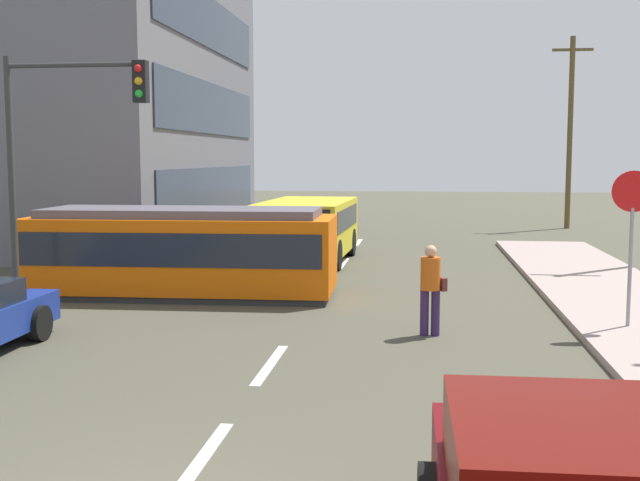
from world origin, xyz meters
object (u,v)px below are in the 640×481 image
Objects in this scene: pedestrian_crossing at (431,285)px; traffic_light_mast at (63,134)px; stop_sign at (632,216)px; city_bus at (308,227)px; streetcar_tram at (183,250)px; parked_sedan_far at (147,248)px; utility_pole_far at (570,129)px; parked_sedan_furthest at (218,228)px.

pedestrian_crossing is 0.31× the size of traffic_light_mast.
stop_sign is at bearing -2.78° from traffic_light_mast.
city_bus is 11.78m from stop_sign.
pedestrian_crossing is at bearing -69.45° from city_bus.
streetcar_tram reaches higher than parked_sedan_far.
utility_pole_far reaches higher than stop_sign.
city_bus reaches higher than pedestrian_crossing.
pedestrian_crossing is 11.05m from parked_sedan_far.
pedestrian_crossing is at bearing -61.48° from parked_sedan_furthest.
traffic_light_mast is at bearing 177.22° from stop_sign.
parked_sedan_far is 0.94× the size of parked_sedan_furthest.
utility_pole_far is at bearing 73.99° from pedestrian_crossing.
traffic_light_mast is at bearing -114.08° from city_bus.
stop_sign is at bearing -49.91° from parked_sedan_furthest.
stop_sign is (3.65, 0.66, 1.25)m from pedestrian_crossing.
parked_sedan_furthest is 0.83× the size of traffic_light_mast.
parked_sedan_furthest is (0.43, 6.56, -0.00)m from parked_sedan_far.
streetcar_tram is 1.63× the size of parked_sedan_furthest.
stop_sign reaches higher than pedestrian_crossing.
utility_pole_far is (10.25, 13.08, 3.44)m from city_bus.
utility_pole_far is (12.33, 19.33, 3.46)m from streetcar_tram.
streetcar_tram is 6.78m from pedestrian_crossing.
parked_sedan_far is (-4.40, -2.29, -0.47)m from city_bus.
parked_sedan_far is 0.78× the size of traffic_light_mast.
city_bus reaches higher than parked_sedan_far.
streetcar_tram is at bearing 53.23° from traffic_light_mast.
stop_sign is at bearing -51.32° from city_bus.
pedestrian_crossing reaches higher than parked_sedan_far.
stop_sign is (11.31, -13.43, 1.57)m from parked_sedan_furthest.
parked_sedan_far is 0.48× the size of utility_pole_far.
parked_sedan_furthest is 0.51× the size of utility_pole_far.
city_bus is at bearing -128.07° from utility_pole_far.
parked_sedan_furthest is (-1.90, 10.53, -0.45)m from streetcar_tram.
parked_sedan_furthest is 13.26m from traffic_light_mast.
parked_sedan_far is 7.07m from traffic_light_mast.
traffic_light_mast is (-3.85, -8.61, 2.64)m from city_bus.
parked_sedan_furthest is (-3.98, 4.28, -0.47)m from city_bus.
city_bus is 9.80m from traffic_light_mast.
utility_pole_far reaches higher than streetcar_tram.
city_bus is at bearing -47.07° from parked_sedan_furthest.
city_bus is 10.48m from pedestrian_crossing.
city_bus is at bearing 128.68° from stop_sign.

